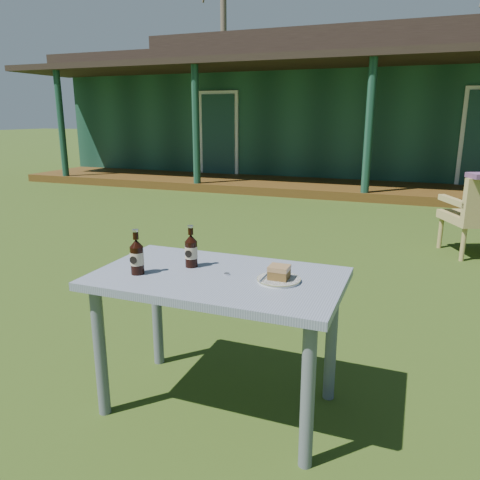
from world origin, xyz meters
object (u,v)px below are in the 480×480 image
at_px(cola_bottle_near, 191,250).
at_px(cola_bottle_far, 137,256).
at_px(plate, 279,280).
at_px(cafe_table, 218,294).
at_px(cake_slice, 279,272).

bearing_deg(cola_bottle_near, cola_bottle_far, -135.14).
bearing_deg(plate, cafe_table, -176.80).
bearing_deg(cola_bottle_far, cola_bottle_near, 44.86).
height_order(plate, cake_slice, cake_slice).
xyz_separation_m(cafe_table, plate, (0.30, 0.02, 0.11)).
distance_m(plate, cake_slice, 0.04).
bearing_deg(plate, cola_bottle_near, 173.80).
xyz_separation_m(cafe_table, cake_slice, (0.30, 0.02, 0.15)).
xyz_separation_m(plate, cola_bottle_near, (-0.48, 0.05, 0.08)).
distance_m(cake_slice, cola_bottle_far, 0.69).
distance_m(cafe_table, cola_bottle_far, 0.44).
bearing_deg(cafe_table, plate, 3.20).
relative_size(plate, cola_bottle_near, 0.95).
xyz_separation_m(plate, cola_bottle_far, (-0.67, -0.14, 0.08)).
relative_size(cafe_table, cola_bottle_far, 5.40).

